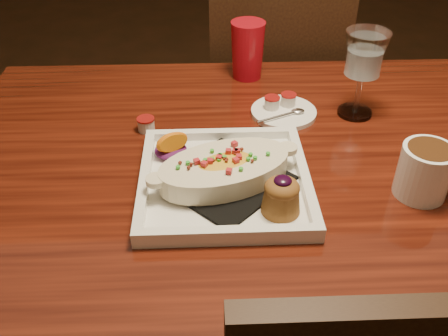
{
  "coord_description": "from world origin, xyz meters",
  "views": [
    {
      "loc": [
        -0.21,
        -0.82,
        1.33
      ],
      "look_at": [
        -0.18,
        -0.06,
        0.77
      ],
      "focal_mm": 40.0,
      "sensor_mm": 36.0,
      "label": 1
    }
  ],
  "objects_px": {
    "coffee_mug": "(427,170)",
    "goblet": "(364,59)",
    "table": "(308,193)",
    "chair_far": "(270,107)",
    "plate": "(228,176)",
    "saucer": "(282,110)",
    "red_tumbler": "(247,50)"
  },
  "relations": [
    {
      "from": "table",
      "to": "red_tumbler",
      "type": "distance_m",
      "value": 0.42
    },
    {
      "from": "goblet",
      "to": "saucer",
      "type": "xyz_separation_m",
      "value": [
        -0.17,
        0.01,
        -0.13
      ]
    },
    {
      "from": "coffee_mug",
      "to": "saucer",
      "type": "relative_size",
      "value": 0.89
    },
    {
      "from": "table",
      "to": "red_tumbler",
      "type": "relative_size",
      "value": 10.39
    },
    {
      "from": "goblet",
      "to": "coffee_mug",
      "type": "bearing_deg",
      "value": -80.31
    },
    {
      "from": "table",
      "to": "chair_far",
      "type": "height_order",
      "value": "chair_far"
    },
    {
      "from": "chair_far",
      "to": "goblet",
      "type": "height_order",
      "value": "goblet"
    },
    {
      "from": "coffee_mug",
      "to": "goblet",
      "type": "distance_m",
      "value": 0.3
    },
    {
      "from": "plate",
      "to": "coffee_mug",
      "type": "height_order",
      "value": "coffee_mug"
    },
    {
      "from": "plate",
      "to": "saucer",
      "type": "bearing_deg",
      "value": 62.46
    },
    {
      "from": "table",
      "to": "plate",
      "type": "distance_m",
      "value": 0.24
    },
    {
      "from": "chair_far",
      "to": "coffee_mug",
      "type": "relative_size",
      "value": 7.02
    },
    {
      "from": "coffee_mug",
      "to": "saucer",
      "type": "bearing_deg",
      "value": 132.67
    },
    {
      "from": "table",
      "to": "chair_far",
      "type": "relative_size",
      "value": 1.61
    },
    {
      "from": "table",
      "to": "goblet",
      "type": "height_order",
      "value": "goblet"
    },
    {
      "from": "goblet",
      "to": "red_tumbler",
      "type": "xyz_separation_m",
      "value": [
        -0.23,
        0.2,
        -0.06
      ]
    },
    {
      "from": "goblet",
      "to": "chair_far",
      "type": "bearing_deg",
      "value": 105.21
    },
    {
      "from": "chair_far",
      "to": "coffee_mug",
      "type": "xyz_separation_m",
      "value": [
        0.18,
        -0.75,
        0.3
      ]
    },
    {
      "from": "goblet",
      "to": "red_tumbler",
      "type": "bearing_deg",
      "value": 139.0
    },
    {
      "from": "chair_far",
      "to": "red_tumbler",
      "type": "bearing_deg",
      "value": 68.1
    },
    {
      "from": "chair_far",
      "to": "plate",
      "type": "distance_m",
      "value": 0.79
    },
    {
      "from": "plate",
      "to": "red_tumbler",
      "type": "height_order",
      "value": "red_tumbler"
    },
    {
      "from": "coffee_mug",
      "to": "red_tumbler",
      "type": "bearing_deg",
      "value": 126.42
    },
    {
      "from": "coffee_mug",
      "to": "chair_far",
      "type": "bearing_deg",
      "value": 109.67
    },
    {
      "from": "chair_far",
      "to": "coffee_mug",
      "type": "bearing_deg",
      "value": 103.13
    },
    {
      "from": "chair_far",
      "to": "red_tumbler",
      "type": "distance_m",
      "value": 0.42
    },
    {
      "from": "saucer",
      "to": "red_tumbler",
      "type": "relative_size",
      "value": 1.03
    },
    {
      "from": "table",
      "to": "coffee_mug",
      "type": "distance_m",
      "value": 0.26
    },
    {
      "from": "table",
      "to": "red_tumbler",
      "type": "bearing_deg",
      "value": 106.14
    },
    {
      "from": "red_tumbler",
      "to": "saucer",
      "type": "bearing_deg",
      "value": -71.16
    },
    {
      "from": "plate",
      "to": "goblet",
      "type": "bearing_deg",
      "value": 40.36
    },
    {
      "from": "goblet",
      "to": "table",
      "type": "bearing_deg",
      "value": -127.69
    }
  ]
}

